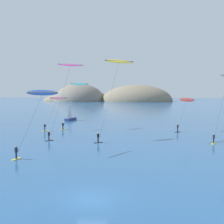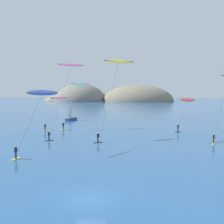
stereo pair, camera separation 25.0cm
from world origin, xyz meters
The scene contains 9 objects.
ground_plane centered at (0.00, 0.00, 0.00)m, with size 600.00×600.00×0.00m, color #285689.
headland_island centered at (-22.22, 197.39, 0.00)m, with size 103.67×41.00×27.41m.
sailboat_near centered at (-15.26, 57.86, 0.64)m, with size 2.57×5.95×5.70m.
kitesurfer_red centered at (14.31, 39.62, 6.27)m, with size 5.48×6.13×7.11m.
kitesurfer_cyan centered at (-9.52, 40.75, 9.32)m, with size 6.22×5.35×10.44m.
kitesurfer_pink centered at (-13.75, 38.21, 6.30)m, with size 4.60×5.53×7.36m.
kitesurfer_blue centered at (-9.29, 15.29, 7.67)m, with size 4.69×7.00×8.81m.
kitesurfer_magenta centered at (-8.24, 27.07, 12.12)m, with size 6.56×4.78×13.46m.
kitesurfer_yellow centered at (0.36, 26.08, 12.52)m, with size 6.83×5.05×13.97m.
Camera 2 is at (3.87, -21.62, 8.71)m, focal length 45.00 mm.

